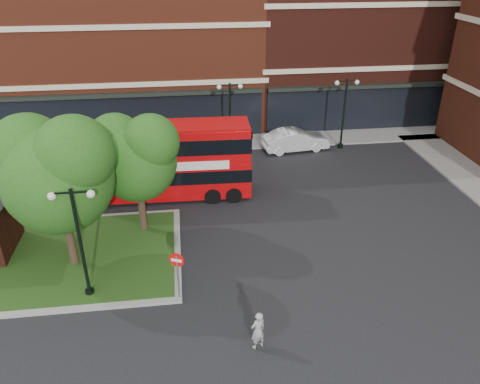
{
  "coord_description": "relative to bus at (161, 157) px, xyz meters",
  "views": [
    {
      "loc": [
        -1.28,
        -15.75,
        12.9
      ],
      "look_at": [
        1.41,
        4.82,
        2.0
      ],
      "focal_mm": 35.0,
      "sensor_mm": 36.0,
      "label": 1
    }
  ],
  "objects": [
    {
      "name": "car_white",
      "position": [
        9.19,
        5.82,
        -1.73
      ],
      "size": [
        4.85,
        2.2,
        1.54
      ],
      "primitive_type": "imported",
      "rotation": [
        0.0,
        0.0,
        1.7
      ],
      "color": "silver",
      "rests_on": "ground"
    },
    {
      "name": "car_silver",
      "position": [
        -0.26,
        7.32,
        -1.75
      ],
      "size": [
        4.51,
        1.97,
        1.51
      ],
      "primitive_type": "imported",
      "rotation": [
        0.0,
        0.0,
        1.53
      ],
      "color": "silver",
      "rests_on": "ground"
    },
    {
      "name": "tree_island_east",
      "position": [
        -1.03,
        -3.62,
        1.74
      ],
      "size": [
        4.46,
        3.9,
        6.29
      ],
      "color": "#2D2116",
      "rests_on": "ground"
    },
    {
      "name": "bus",
      "position": [
        0.0,
        0.0,
        0.0
      ],
      "size": [
        10.05,
        2.58,
        3.81
      ],
      "rotation": [
        0.0,
        0.0,
        -0.03
      ],
      "color": "#B1070A",
      "rests_on": "ground"
    },
    {
      "name": "lamp_far_left",
      "position": [
        4.55,
        5.82,
        0.33
      ],
      "size": [
        1.72,
        0.36,
        5.0
      ],
      "color": "black",
      "rests_on": "ground"
    },
    {
      "name": "ground",
      "position": [
        2.55,
        -8.68,
        -2.5
      ],
      "size": [
        120.0,
        120.0,
        0.0
      ],
      "primitive_type": "plane",
      "color": "black",
      "rests_on": "ground"
    },
    {
      "name": "no_entry_sign",
      "position": [
        0.75,
        -9.18,
        -0.88
      ],
      "size": [
        0.6,
        0.29,
        2.28
      ],
      "rotation": [
        0.0,
        0.0,
        -0.4
      ],
      "color": "slate",
      "rests_on": "ground"
    },
    {
      "name": "terrace_far_right",
      "position": [
        16.55,
        15.32,
        5.5
      ],
      "size": [
        18.0,
        12.0,
        16.0
      ],
      "primitive_type": "cube",
      "color": "#471911",
      "rests_on": "ground"
    },
    {
      "name": "lamp_island",
      "position": [
        -2.95,
        -8.48,
        0.33
      ],
      "size": [
        1.72,
        0.36,
        5.0
      ],
      "color": "black",
      "rests_on": "ground"
    },
    {
      "name": "tree_island_west",
      "position": [
        -4.05,
        -6.11,
        2.29
      ],
      "size": [
        5.4,
        4.71,
        7.21
      ],
      "color": "#2D2116",
      "rests_on": "ground"
    },
    {
      "name": "woman",
      "position": [
        3.52,
        -12.18,
        -1.71
      ],
      "size": [
        0.68,
        0.57,
        1.59
      ],
      "primitive_type": "imported",
      "rotation": [
        0.0,
        0.0,
        3.54
      ],
      "color": "gray",
      "rests_on": "ground"
    },
    {
      "name": "traffic_island",
      "position": [
        -5.45,
        -5.68,
        -2.43
      ],
      "size": [
        12.6,
        7.6,
        0.15
      ],
      "color": "gray",
      "rests_on": "ground"
    },
    {
      "name": "pavement_far",
      "position": [
        2.55,
        7.82,
        -2.44
      ],
      "size": [
        44.0,
        3.0,
        0.12
      ],
      "primitive_type": "cube",
      "color": "slate",
      "rests_on": "ground"
    },
    {
      "name": "terrace_far_left",
      "position": [
        -5.45,
        15.32,
        4.5
      ],
      "size": [
        26.0,
        12.0,
        14.0
      ],
      "primitive_type": "cube",
      "color": "maroon",
      "rests_on": "ground"
    },
    {
      "name": "lamp_far_right",
      "position": [
        12.55,
        5.82,
        0.33
      ],
      "size": [
        1.72,
        0.36,
        5.0
      ],
      "color": "black",
      "rests_on": "ground"
    }
  ]
}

